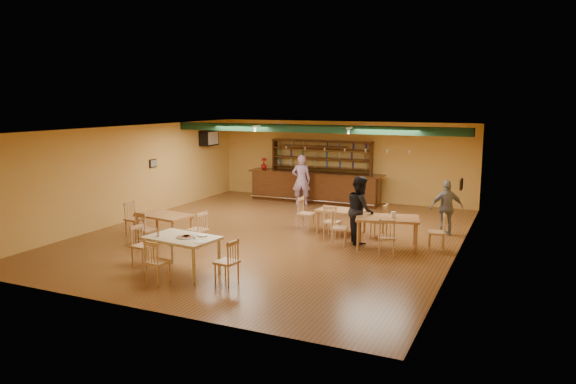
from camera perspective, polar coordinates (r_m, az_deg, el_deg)
The scene contains 22 objects.
floor at distance 15.37m, azimuth -1.46°, elevation -4.53°, with size 12.00×12.00×0.00m, color brown.
ceiling_beam at distance 17.49m, azimuth 2.51°, elevation 6.71°, with size 10.00×0.30×0.25m, color #10311A.
track_rail_left at distance 18.77m, azimuth -1.95°, elevation 7.12°, with size 0.05×2.50×0.05m, color silver.
track_rail_right at distance 17.59m, azimuth 7.52°, elevation 6.88°, with size 0.05×2.50×0.05m, color silver.
ac_unit at distance 20.97m, azimuth -8.37°, elevation 5.68°, with size 0.34×0.70×0.48m, color silver.
picture_left at distance 18.53m, azimuth -14.10°, elevation 2.96°, with size 0.04×0.34×0.28m, color black.
picture_right at distance 14.15m, azimuth 17.88°, elevation 0.79°, with size 0.04×0.34×0.28m, color black.
bar_counter at distance 20.20m, azimuth 2.86°, elevation 0.52°, with size 5.17×0.85×1.13m, color #381B0B.
back_bar_hutch at distance 20.70m, azimuth 3.51°, elevation 2.35°, with size 4.00×0.40×2.28m, color #381B0B.
poinsettia at distance 20.96m, azimuth -2.57°, elevation 3.02°, with size 0.25×0.25×0.44m, color #9B0E0E.
dining_table_b at distance 15.59m, azimuth 5.63°, elevation -3.10°, with size 1.36×0.81×0.68m, color #9A6136.
dining_table_c at distance 15.03m, azimuth -12.91°, elevation -3.67°, with size 1.46×0.88×0.73m, color #9A6136.
dining_table_d at distance 14.21m, azimuth 10.44°, elevation -4.21°, with size 1.60×0.96×0.80m, color #9A6136.
near_table at distance 12.13m, azimuth -11.11°, elevation -6.57°, with size 1.55×0.99×0.83m, color tan.
pizza_tray at distance 11.96m, azimuth -10.75°, elevation -4.70°, with size 0.40×0.40×0.01m, color silver.
parmesan_shaker at distance 12.17m, azimuth -13.55°, elevation -4.32°, with size 0.07×0.07×0.11m, color #EAE5C6.
napkin_stack at distance 11.98m, azimuth -9.05°, elevation -4.58°, with size 0.20×0.15×0.03m, color white.
pizza_server at distance 11.91m, azimuth -9.94°, elevation -4.69°, with size 0.32×0.09×0.00m, color silver.
side_plate at distance 11.51m, azimuth -9.34°, elevation -5.23°, with size 0.22×0.22×0.01m, color white.
patron_bar at distance 19.47m, azimuth 1.41°, elevation 1.25°, with size 0.67×0.44×1.85m, color #87479B.
patron_right_a at distance 14.49m, azimuth 7.65°, elevation -1.84°, with size 0.87×0.68×1.80m, color black.
patron_right_b at distance 15.84m, azimuth 16.45°, elevation -1.60°, with size 0.92×0.38×1.57m, color slate.
Camera 1 is at (6.49, -13.42, 3.77)m, focal length 33.60 mm.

